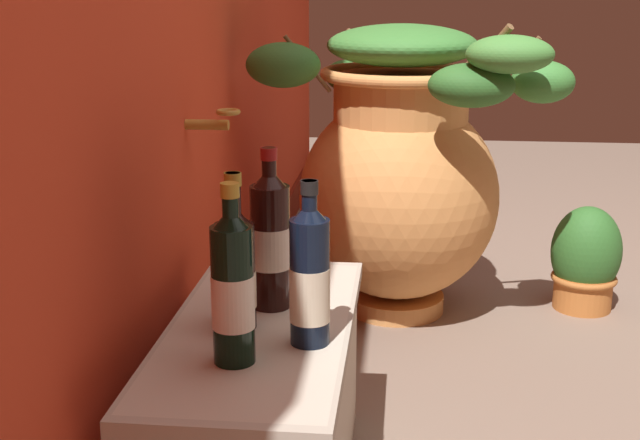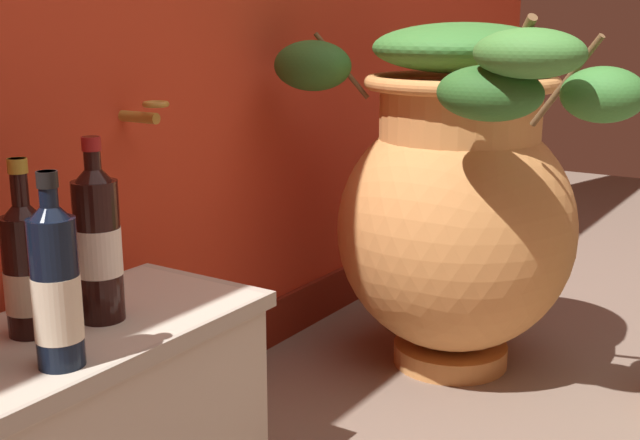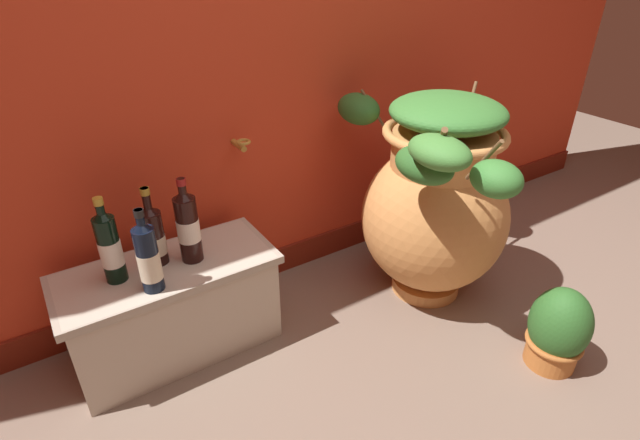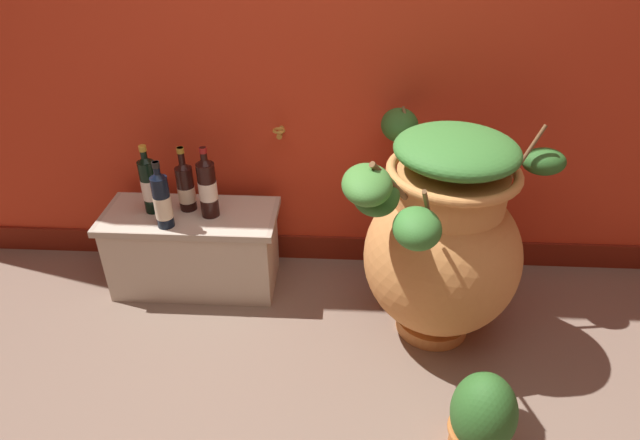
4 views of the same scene
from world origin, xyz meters
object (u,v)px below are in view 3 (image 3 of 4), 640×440
at_px(wine_bottle_middle, 153,234).
at_px(wine_bottle_right, 188,224).
at_px(terracotta_urn, 435,201).
at_px(potted_shrub, 558,330).
at_px(wine_bottle_left, 148,257).
at_px(wine_bottle_back, 109,245).

relative_size(wine_bottle_middle, wine_bottle_right, 0.92).
height_order(terracotta_urn, potted_shrub, terracotta_urn).
bearing_deg(wine_bottle_right, potted_shrub, -38.56).
height_order(wine_bottle_middle, wine_bottle_right, wine_bottle_right).
height_order(terracotta_urn, wine_bottle_left, terracotta_urn).
xyz_separation_m(wine_bottle_right, wine_bottle_back, (-0.26, 0.02, -0.01)).
height_order(wine_bottle_middle, potted_shrub, wine_bottle_middle).
xyz_separation_m(terracotta_urn, wine_bottle_middle, (-1.08, 0.29, 0.05)).
bearing_deg(potted_shrub, wine_bottle_back, 146.77).
bearing_deg(terracotta_urn, wine_bottle_back, 167.74).
relative_size(wine_bottle_left, wine_bottle_right, 0.93).
bearing_deg(wine_bottle_right, terracotta_urn, -14.22).
bearing_deg(wine_bottle_middle, terracotta_urn, -15.22).
xyz_separation_m(wine_bottle_middle, potted_shrub, (1.17, -0.89, -0.35)).
xyz_separation_m(terracotta_urn, potted_shrub, (0.08, -0.60, -0.30)).
height_order(wine_bottle_right, potted_shrub, wine_bottle_right).
bearing_deg(wine_bottle_back, terracotta_urn, -12.26).
bearing_deg(potted_shrub, wine_bottle_middle, 142.68).
bearing_deg(wine_bottle_middle, wine_bottle_left, -111.90).
bearing_deg(terracotta_urn, wine_bottle_left, 172.61).
bearing_deg(wine_bottle_right, wine_bottle_middle, 156.57).
bearing_deg(potted_shrub, wine_bottle_right, 141.44).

